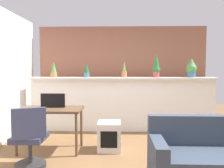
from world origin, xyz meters
name	(u,v)px	position (x,y,z in m)	size (l,w,h in m)	color
divider_wall	(122,105)	(0.00, 2.00, 0.60)	(4.19, 0.16, 1.21)	white
plant_shelf	(122,78)	(0.00, 1.96, 1.23)	(4.19, 0.33, 0.04)	white
brick_wall_behind	(122,76)	(0.00, 2.60, 1.25)	(4.19, 0.10, 2.50)	#935B47
potted_plant_0	(54,70)	(-1.58, 1.99, 1.41)	(0.15, 0.15, 0.36)	#C66B42
potted_plant_1	(87,70)	(-0.82, 1.98, 1.41)	(0.13, 0.13, 0.34)	#386B84
potted_plant_2	(124,71)	(0.04, 1.98, 1.40)	(0.12, 0.12, 0.37)	#C66B42
potted_plant_3	(156,66)	(0.76, 1.93, 1.50)	(0.17, 0.17, 0.54)	#B7474C
potted_plant_4	(191,68)	(1.56, 1.99, 1.46)	(0.23, 0.23, 0.43)	#386B84
desk	(50,113)	(-1.28, 0.72, 0.67)	(1.10, 0.60, 0.75)	brown
tv_monitor	(53,100)	(-1.26, 0.80, 0.87)	(0.43, 0.04, 0.25)	black
office_chair	(30,143)	(-1.35, -0.03, 0.39)	(0.51, 0.51, 0.91)	#262628
side_cube_shelf	(109,136)	(-0.25, 0.76, 0.25)	(0.40, 0.41, 0.50)	silver
couch	(212,160)	(1.10, -0.29, 0.28)	(1.57, 0.78, 0.80)	#333D4C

